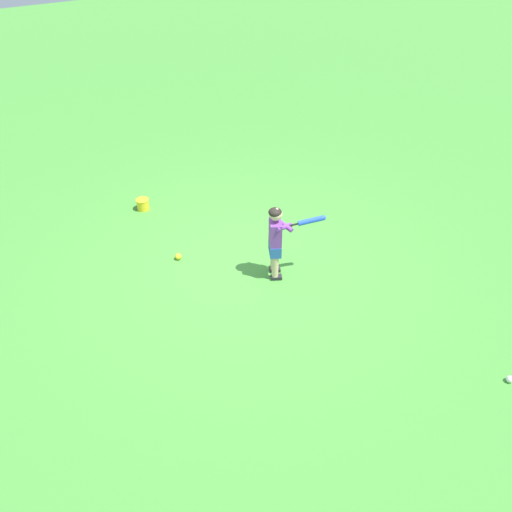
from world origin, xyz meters
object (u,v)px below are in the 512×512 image
play_ball_near_batter (510,379)px  toy_bucket (143,204)px  child_batter (278,236)px  play_ball_far_left (178,256)px

play_ball_near_batter → toy_bucket: bearing=19.6°
child_batter → play_ball_near_batter: child_batter is taller
child_batter → toy_bucket: (2.61, 0.88, -0.55)m
child_batter → play_ball_far_left: 1.57m
play_ball_near_batter → toy_bucket: 5.87m
child_batter → play_ball_far_left: child_batter is taller
toy_bucket → play_ball_far_left: bearing=175.9°
play_ball_near_batter → play_ball_far_left: play_ball_far_left is taller
child_batter → play_ball_near_batter: size_ratio=13.35×
play_ball_near_batter → play_ball_far_left: bearing=27.6°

